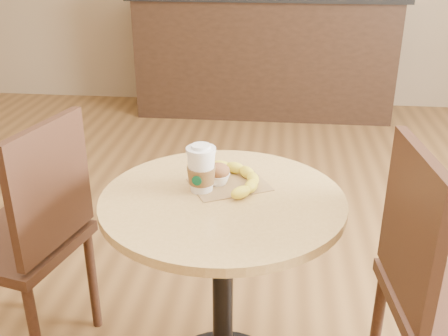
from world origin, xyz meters
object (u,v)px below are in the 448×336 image
object	(u,v)px
chair_right	(443,290)
coffee_cup	(201,170)
muffin	(218,174)
cafe_table	(223,249)
banana	(234,179)
chair_left	(30,234)

from	to	relation	value
chair_right	coffee_cup	distance (m)	0.81
muffin	coffee_cup	bearing A→B (deg)	-132.73
chair_right	muffin	world-z (taller)	chair_right
chair_right	coffee_cup	world-z (taller)	chair_right
cafe_table	muffin	xyz separation A→B (m)	(-0.02, 0.09, 0.23)
cafe_table	muffin	bearing A→B (deg)	105.70
coffee_cup	cafe_table	bearing A→B (deg)	-17.05
coffee_cup	banana	distance (m)	0.12
chair_left	coffee_cup	size ratio (longest dim) A/B	6.08
chair_right	banana	world-z (taller)	chair_right
chair_left	coffee_cup	world-z (taller)	chair_left
coffee_cup	muffin	bearing A→B (deg)	57.05
banana	cafe_table	bearing A→B (deg)	-127.89
chair_left	cafe_table	bearing A→B (deg)	96.84
muffin	chair_right	bearing A→B (deg)	-16.50
cafe_table	chair_right	xyz separation A→B (m)	(0.67, -0.12, -0.02)
cafe_table	chair_right	world-z (taller)	chair_right
muffin	banana	world-z (taller)	muffin
cafe_table	muffin	distance (m)	0.25
banana	chair_left	bearing A→B (deg)	161.12
chair_left	coffee_cup	distance (m)	0.70
chair_right	banana	bearing A→B (deg)	66.44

